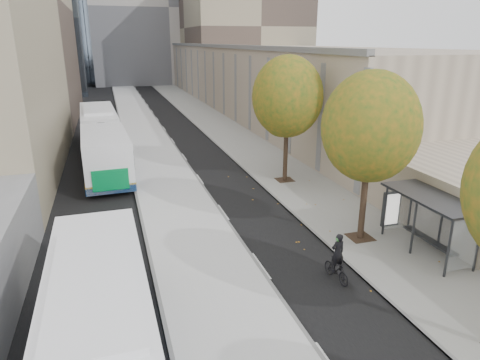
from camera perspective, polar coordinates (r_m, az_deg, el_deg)
name	(u,v)px	position (r m, az deg, el deg)	size (l,w,h in m)	color
bus_platform	(149,144)	(38.71, -12.02, 4.72)	(4.25, 150.00, 0.15)	silver
sidewalk	(236,139)	(40.16, -0.56, 5.54)	(4.75, 150.00, 0.08)	gray
building_tan	(252,72)	(70.45, 1.64, 14.20)	(18.00, 92.00, 8.00)	gray
building_far_block	(163,10)	(99.64, -10.26, 21.41)	(30.00, 18.00, 30.00)	#AEA7A0
bus_shelter	(435,206)	(19.71, 24.53, -3.11)	(1.90, 4.40, 2.53)	#383A3F
tree_c	(371,127)	(19.19, 17.01, 6.75)	(4.20, 4.20, 7.28)	black
tree_d	(287,97)	(26.99, 6.35, 10.96)	(4.40, 4.40, 7.60)	black
bus_far	(101,137)	(34.56, -17.99, 5.49)	(3.70, 19.33, 3.20)	white
cyclist	(337,263)	(16.91, 12.79, -10.79)	(0.60, 1.56, 1.95)	black
distant_car	(108,111)	(54.93, -17.20, 8.78)	(1.49, 3.69, 1.26)	silver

